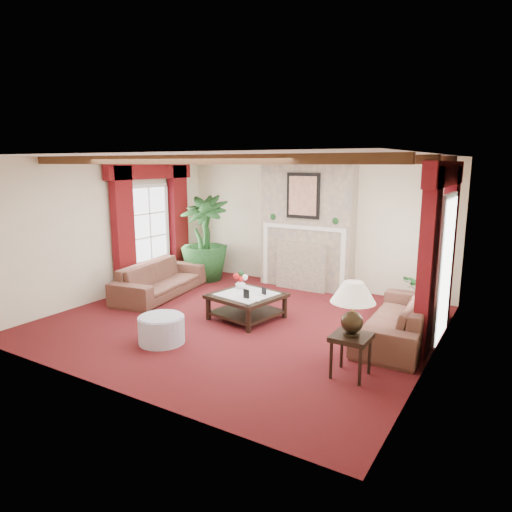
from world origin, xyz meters
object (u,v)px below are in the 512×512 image
Objects in this scene: sofa_right at (400,311)px; coffee_table at (247,306)px; sofa_left at (160,274)px; ottoman at (162,330)px; potted_palm at (205,256)px; side_table at (350,356)px.

coffee_table is at bearing -82.54° from sofa_right.
ottoman is (1.73, -1.85, -0.24)m from sofa_left.
coffee_table is at bearing -107.51° from sofa_left.
sofa_right is 2.18× the size of coffee_table.
sofa_right is 4.87m from potted_palm.
potted_palm is 2.87m from coffee_table.
sofa_left reaches higher than ottoman.
coffee_table is 1.55× the size of ottoman.
coffee_table is 1.96× the size of side_table.
side_table is (2.24, -1.14, 0.05)m from coffee_table.
side_table is 0.79× the size of ottoman.
coffee_table is 2.51m from side_table.
potted_palm reaches higher than side_table.
sofa_right is at bearing 82.67° from side_table.
coffee_table is 1.62m from ottoman.
ottoman is (-0.51, -1.54, -0.02)m from coffee_table.
sofa_left is 1.47m from potted_palm.
coffee_table is (2.24, -1.77, -0.32)m from potted_palm.
sofa_right reaches higher than side_table.
potted_palm is 3.75m from ottoman.
potted_palm reaches higher than sofa_left.
side_table is (4.47, -1.45, -0.17)m from sofa_left.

